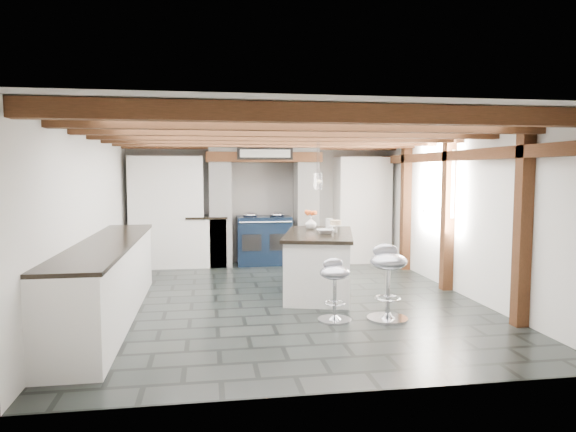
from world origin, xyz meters
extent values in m
plane|color=black|center=(0.00, 0.00, 0.00)|extent=(6.00, 6.00, 0.00)
plane|color=silver|center=(0.00, 3.00, 1.15)|extent=(5.00, 0.00, 5.00)
plane|color=silver|center=(-2.50, 0.00, 1.15)|extent=(0.00, 6.00, 6.00)
plane|color=silver|center=(2.50, 0.00, 1.15)|extent=(0.00, 6.00, 6.00)
plane|color=white|center=(0.00, 0.00, 2.30)|extent=(6.00, 6.00, 0.00)
cube|color=silver|center=(-0.80, 2.70, 0.95)|extent=(0.40, 0.60, 1.90)
cube|color=silver|center=(0.80, 2.70, 0.95)|extent=(0.40, 0.60, 1.90)
cube|color=#562C18|center=(0.00, 2.70, 1.99)|extent=(2.10, 0.65, 0.18)
cube|color=silver|center=(0.00, 2.70, 2.15)|extent=(2.00, 0.60, 0.31)
cube|color=black|center=(0.00, 2.38, 2.05)|extent=(1.00, 0.03, 0.22)
cube|color=silver|center=(0.00, 2.36, 2.05)|extent=(0.90, 0.01, 0.14)
cube|color=white|center=(-1.75, 2.70, 1.00)|extent=(1.30, 0.58, 2.00)
cube|color=white|center=(1.90, 2.70, 1.00)|extent=(1.00, 0.58, 2.00)
cube|color=white|center=(-2.20, -0.60, 0.44)|extent=(0.60, 3.80, 0.88)
cube|color=black|center=(-2.20, -0.60, 0.90)|extent=(0.64, 3.80, 0.04)
cube|color=white|center=(-1.05, 2.70, 0.44)|extent=(0.70, 0.60, 0.88)
cube|color=black|center=(-1.05, 2.70, 0.90)|extent=(0.74, 0.64, 0.04)
cube|color=#562C18|center=(2.42, 0.00, 1.95)|extent=(0.15, 5.80, 0.14)
plane|color=white|center=(2.48, 0.60, 1.55)|extent=(0.00, 0.90, 0.90)
cube|color=#562C18|center=(0.00, -2.60, 2.21)|extent=(5.00, 0.16, 0.16)
cube|color=#562C18|center=(0.00, -1.73, 2.21)|extent=(5.00, 0.16, 0.16)
cube|color=#562C18|center=(0.00, -0.87, 2.21)|extent=(5.00, 0.16, 0.16)
cube|color=#562C18|center=(0.00, 0.00, 2.21)|extent=(5.00, 0.16, 0.16)
cube|color=#562C18|center=(0.00, 0.87, 2.21)|extent=(5.00, 0.16, 0.16)
cube|color=#562C18|center=(0.00, 1.73, 2.21)|extent=(5.00, 0.16, 0.16)
cube|color=#562C18|center=(0.00, 2.60, 2.21)|extent=(5.00, 0.16, 0.16)
cube|color=#562C18|center=(2.42, -1.60, 1.15)|extent=(0.15, 0.15, 2.30)
cube|color=#562C18|center=(2.42, 0.20, 1.15)|extent=(0.15, 0.15, 2.30)
cube|color=#562C18|center=(2.42, 1.80, 1.15)|extent=(0.15, 0.15, 2.30)
cylinder|color=black|center=(0.45, -0.05, 1.93)|extent=(0.01, 0.01, 0.56)
cylinder|color=white|center=(0.45, -0.05, 1.60)|extent=(0.09, 0.09, 0.22)
cylinder|color=black|center=(0.50, 0.25, 1.93)|extent=(0.01, 0.01, 0.56)
cylinder|color=white|center=(0.50, 0.25, 1.60)|extent=(0.09, 0.09, 0.22)
cylinder|color=black|center=(0.55, 0.55, 1.93)|extent=(0.01, 0.01, 0.56)
cylinder|color=white|center=(0.55, 0.55, 1.60)|extent=(0.09, 0.09, 0.22)
cube|color=black|center=(0.00, 2.68, 0.45)|extent=(1.00, 0.60, 0.90)
ellipsoid|color=silver|center=(-0.25, 2.68, 0.93)|extent=(0.28, 0.28, 0.11)
ellipsoid|color=silver|center=(0.25, 2.68, 0.93)|extent=(0.28, 0.28, 0.11)
cylinder|color=silver|center=(0.00, 2.36, 0.82)|extent=(0.95, 0.03, 0.03)
cube|color=black|center=(-0.25, 2.38, 0.45)|extent=(0.35, 0.02, 0.30)
cube|color=black|center=(0.25, 2.38, 0.45)|extent=(0.35, 0.02, 0.30)
cube|color=white|center=(0.52, 0.26, 0.41)|extent=(1.24, 1.84, 0.82)
cube|color=black|center=(0.52, 0.26, 0.85)|extent=(1.33, 1.94, 0.05)
imported|color=white|center=(0.50, 0.75, 0.96)|extent=(0.21, 0.21, 0.18)
ellipsoid|color=#E55A20|center=(0.50, 0.75, 1.11)|extent=(0.19, 0.19, 0.11)
cylinder|color=white|center=(0.74, 0.54, 0.96)|extent=(0.11, 0.11, 0.17)
imported|color=white|center=(0.59, 0.14, 0.90)|extent=(0.30, 0.30, 0.06)
cylinder|color=white|center=(0.76, 0.24, 0.92)|extent=(0.05, 0.05, 0.09)
cylinder|color=white|center=(0.76, 0.24, 0.97)|extent=(0.21, 0.21, 0.01)
cylinder|color=tan|center=(0.76, 0.24, 1.01)|extent=(0.16, 0.16, 0.07)
cylinder|color=silver|center=(1.03, -1.16, 0.02)|extent=(0.48, 0.48, 0.03)
cone|color=silver|center=(1.03, -1.16, 0.07)|extent=(0.22, 0.22, 0.09)
cylinder|color=silver|center=(1.03, -1.16, 0.36)|extent=(0.05, 0.05, 0.60)
torus|color=silver|center=(1.03, -1.16, 0.26)|extent=(0.30, 0.30, 0.02)
ellipsoid|color=#8F919D|center=(1.03, -1.16, 0.69)|extent=(0.49, 0.49, 0.20)
ellipsoid|color=#8F919D|center=(1.05, -1.05, 0.80)|extent=(0.32, 0.16, 0.17)
cylinder|color=silver|center=(0.41, -1.10, 0.01)|extent=(0.39, 0.39, 0.03)
cone|color=silver|center=(0.41, -1.10, 0.05)|extent=(0.18, 0.18, 0.07)
cylinder|color=silver|center=(0.41, -1.10, 0.29)|extent=(0.04, 0.04, 0.49)
torus|color=silver|center=(0.41, -1.10, 0.21)|extent=(0.25, 0.25, 0.02)
ellipsoid|color=#8F919D|center=(0.41, -1.10, 0.57)|extent=(0.40, 0.40, 0.16)
ellipsoid|color=#8F919D|center=(0.40, -1.01, 0.66)|extent=(0.26, 0.14, 0.14)
camera|label=1|loc=(-1.03, -6.77, 1.74)|focal=32.00mm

